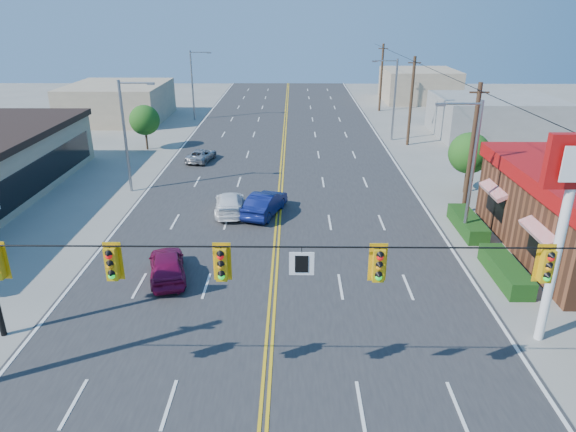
{
  "coord_description": "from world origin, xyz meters",
  "views": [
    {
      "loc": [
        0.94,
        -13.66,
        12.55
      ],
      "look_at": [
        0.67,
        11.77,
        2.2
      ],
      "focal_mm": 32.0,
      "sensor_mm": 36.0,
      "label": 1
    }
  ],
  "objects_px": {
    "car_magenta": "(167,266)",
    "car_blue": "(265,204)",
    "car_white": "(230,204)",
    "signal_span": "(258,280)",
    "kfc_pylon": "(568,200)",
    "car_silver": "(201,156)"
  },
  "relations": [
    {
      "from": "car_magenta",
      "to": "car_silver",
      "type": "bearing_deg",
      "value": -99.74
    },
    {
      "from": "car_silver",
      "to": "car_magenta",
      "type": "bearing_deg",
      "value": 107.08
    },
    {
      "from": "car_magenta",
      "to": "car_blue",
      "type": "height_order",
      "value": "car_blue"
    },
    {
      "from": "car_magenta",
      "to": "car_blue",
      "type": "bearing_deg",
      "value": -131.98
    },
    {
      "from": "signal_span",
      "to": "kfc_pylon",
      "type": "bearing_deg",
      "value": 19.78
    },
    {
      "from": "car_white",
      "to": "car_magenta",
      "type": "bearing_deg",
      "value": 71.66
    },
    {
      "from": "kfc_pylon",
      "to": "car_white",
      "type": "bearing_deg",
      "value": 136.22
    },
    {
      "from": "kfc_pylon",
      "to": "car_silver",
      "type": "distance_m",
      "value": 32.0
    },
    {
      "from": "car_blue",
      "to": "kfc_pylon",
      "type": "bearing_deg",
      "value": 149.35
    },
    {
      "from": "car_blue",
      "to": "car_silver",
      "type": "height_order",
      "value": "car_blue"
    },
    {
      "from": "kfc_pylon",
      "to": "car_white",
      "type": "distance_m",
      "value": 20.42
    },
    {
      "from": "kfc_pylon",
      "to": "car_magenta",
      "type": "distance_m",
      "value": 17.78
    },
    {
      "from": "signal_span",
      "to": "car_silver",
      "type": "height_order",
      "value": "signal_span"
    },
    {
      "from": "signal_span",
      "to": "car_silver",
      "type": "relative_size",
      "value": 6.34
    },
    {
      "from": "car_magenta",
      "to": "car_silver",
      "type": "relative_size",
      "value": 1.1
    },
    {
      "from": "car_magenta",
      "to": "car_white",
      "type": "distance_m",
      "value": 9.07
    },
    {
      "from": "signal_span",
      "to": "car_magenta",
      "type": "relative_size",
      "value": 5.78
    },
    {
      "from": "car_blue",
      "to": "car_white",
      "type": "xyz_separation_m",
      "value": [
        -2.33,
        0.29,
        -0.1
      ]
    },
    {
      "from": "car_magenta",
      "to": "car_silver",
      "type": "distance_m",
      "value": 21.08
    },
    {
      "from": "signal_span",
      "to": "kfc_pylon",
      "type": "relative_size",
      "value": 2.86
    },
    {
      "from": "signal_span",
      "to": "car_magenta",
      "type": "distance_m",
      "value": 11.01
    },
    {
      "from": "car_magenta",
      "to": "kfc_pylon",
      "type": "bearing_deg",
      "value": 148.84
    }
  ]
}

